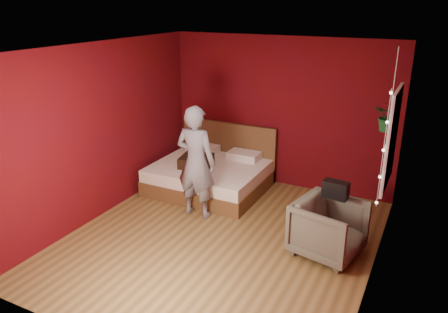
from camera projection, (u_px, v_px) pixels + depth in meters
floor at (221, 239)px, 6.09m from camera, size 4.50×4.50×0.00m
room_walls at (221, 123)px, 5.52m from camera, size 4.04×4.54×2.62m
window at (391, 138)px, 5.50m from camera, size 0.05×0.97×1.27m
fairy_lights at (383, 150)px, 5.07m from camera, size 0.04×0.04×1.45m
bed at (212, 174)px, 7.66m from camera, size 1.86×1.58×1.03m
person at (196, 162)px, 6.50m from camera, size 0.63×0.42×1.73m
armchair at (329, 228)px, 5.62m from camera, size 0.97×0.95×0.75m
handbag at (336, 190)px, 5.57m from camera, size 0.34×0.20×0.23m
throw_pillow at (196, 161)px, 7.43m from camera, size 0.58×0.58×0.18m
hanging_plant at (390, 116)px, 5.72m from camera, size 0.46×0.43×1.10m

